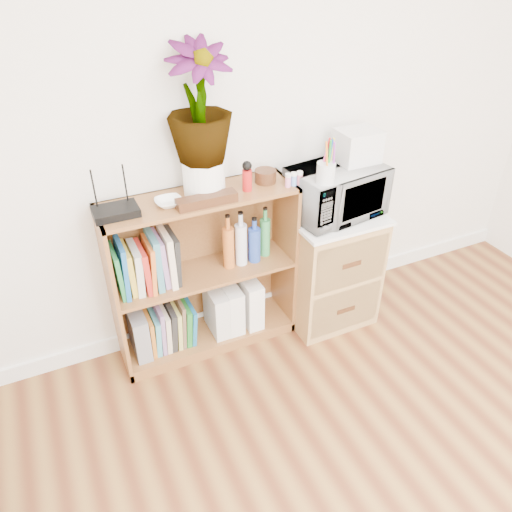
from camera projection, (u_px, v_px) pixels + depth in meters
skirting_board at (252, 304)px, 3.17m from camera, size 4.00×0.02×0.10m
bookshelf at (204, 275)px, 2.71m from camera, size 1.00×0.30×0.95m
wicker_unit at (328, 267)px, 2.99m from camera, size 0.50×0.45×0.70m
microwave at (336, 192)px, 2.70m from camera, size 0.54×0.40×0.27m
pen_cup at (326, 173)px, 2.45m from camera, size 0.09×0.09×0.10m
small_appliance at (357, 146)px, 2.65m from camera, size 0.22×0.18×0.17m
router at (116, 212)px, 2.28m from camera, size 0.21×0.14×0.04m
white_bowl at (169, 202)px, 2.36m from camera, size 0.13×0.13×0.03m
plant_pot at (204, 177)px, 2.43m from camera, size 0.21×0.21×0.17m
potted_plant at (199, 103)px, 2.23m from camera, size 0.30×0.30×0.54m
trinket_box at (207, 200)px, 2.36m from camera, size 0.29×0.07×0.05m
kokeshi_doll at (247, 180)px, 2.47m from camera, size 0.05×0.05×0.11m
wooden_bowl at (265, 176)px, 2.57m from camera, size 0.11×0.11×0.07m
paint_jars at (294, 181)px, 2.53m from camera, size 0.10×0.04×0.05m
file_box at (139, 333)px, 2.72m from camera, size 0.08×0.22×0.27m
magazine_holder_left at (217, 311)px, 2.87m from camera, size 0.09×0.22×0.28m
magazine_holder_mid at (230, 306)px, 2.90m from camera, size 0.09×0.23×0.28m
magazine_holder_right at (249, 300)px, 2.93m from camera, size 0.10×0.24×0.30m
cookbooks at (147, 264)px, 2.52m from camera, size 0.32×0.20×0.29m
liquor_bottles at (246, 238)px, 2.70m from camera, size 0.29×0.07×0.31m
lower_books at (170, 325)px, 2.79m from camera, size 0.27×0.19×0.28m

